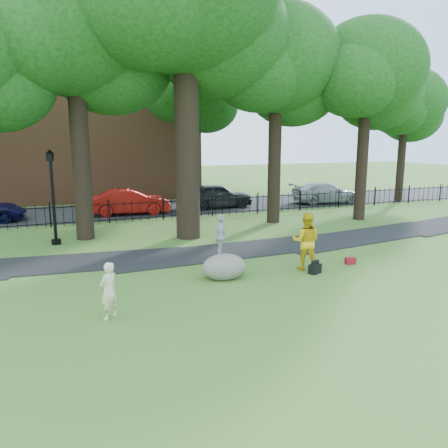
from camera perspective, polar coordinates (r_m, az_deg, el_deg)
name	(u,v)px	position (r m, az deg, el deg)	size (l,w,h in m)	color
ground	(251,282)	(14.19, 3.58, -7.61)	(120.00, 120.00, 0.00)	#456F27
footpath	(234,251)	(18.00, 1.25, -3.55)	(36.00, 2.60, 0.03)	black
street	(149,209)	(29.10, -9.78, 1.92)	(80.00, 7.00, 0.02)	black
iron_fence	(163,209)	(25.15, -7.97, 1.94)	(44.00, 0.04, 1.20)	black
brick_building	(73,120)	(36.25, -19.11, 12.77)	(18.00, 8.00, 12.00)	brown
big_tree	(187,5)	(20.90, -4.84, 26.57)	(10.08, 8.61, 14.37)	black
tree_row	(188,60)	(21.80, -4.76, 20.56)	(26.82, 7.96, 12.42)	black
woman	(109,291)	(11.60, -14.82, -8.40)	(0.54, 0.36, 1.49)	beige
man	(306,241)	(15.55, 10.67, -2.24)	(0.98, 0.77, 2.03)	gold
pedestrian	(221,237)	(16.74, -0.41, -1.65)	(1.00, 0.42, 1.71)	silver
boulder	(224,265)	(14.47, 0.01, -5.41)	(1.49, 1.12, 0.87)	#615A51
lamppost	(53,199)	(20.17, -21.43, 3.10)	(0.41, 0.41, 4.11)	black
backpack	(315,269)	(15.35, 11.79, -5.75)	(0.43, 0.27, 0.32)	black
red_bag	(350,261)	(16.78, 16.18, -4.64)	(0.36, 0.23, 0.25)	maroon
red_sedan	(130,202)	(27.16, -12.18, 2.85)	(1.65, 4.74, 1.56)	maroon
grey_car	(216,196)	(29.11, -1.05, 3.72)	(1.95, 4.84, 1.65)	black
silver_car	(326,193)	(32.18, 13.14, 3.97)	(2.06, 5.06, 1.47)	gray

